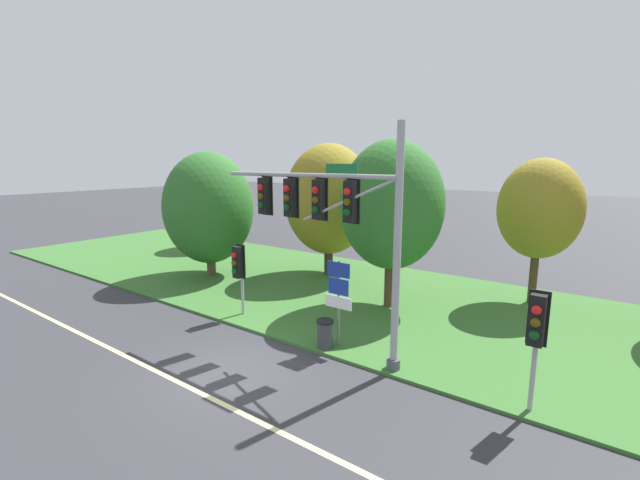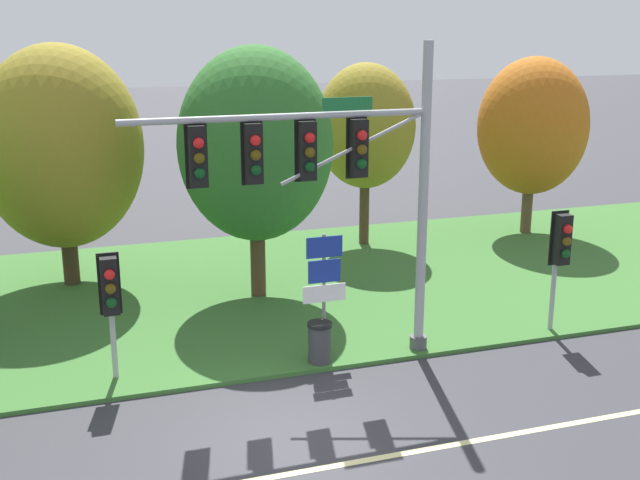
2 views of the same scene
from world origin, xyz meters
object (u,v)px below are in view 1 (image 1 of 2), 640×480
route_sign_post (338,292)px  trash_bin (325,334)px  traffic_signal_mast (332,215)px  pedestrian_signal_further_along (536,327)px  tree_tall_centre (540,209)px  tree_behind_signpost (329,199)px  tree_left_of_mast (209,208)px  pedestrian_signal_near_kerb (238,266)px  tree_nearest_road (224,195)px  tree_mid_verge (392,205)px

route_sign_post → trash_bin: (-0.24, -0.40, -1.34)m
traffic_signal_mast → pedestrian_signal_further_along: 6.21m
tree_tall_centre → trash_bin: (-4.49, -8.84, -3.52)m
pedestrian_signal_further_along → tree_behind_signpost: 13.60m
tree_left_of_mast → route_sign_post: bearing=-17.7°
tree_behind_signpost → tree_tall_centre: tree_behind_signpost is taller
pedestrian_signal_near_kerb → tree_left_of_mast: bearing=149.9°
pedestrian_signal_further_along → tree_left_of_mast: size_ratio=0.47×
traffic_signal_mast → tree_nearest_road: (-15.63, 9.44, -0.78)m
pedestrian_signal_near_kerb → route_sign_post: route_sign_post is taller
tree_tall_centre → trash_bin: bearing=-116.9°
tree_nearest_road → tree_mid_verge: (15.21, -4.60, 0.63)m
route_sign_post → tree_nearest_road: size_ratio=0.49×
route_sign_post → tree_left_of_mast: size_ratio=0.44×
pedestrian_signal_further_along → tree_behind_signpost: size_ratio=0.44×
tree_behind_signpost → tree_mid_verge: bearing=-28.1°
traffic_signal_mast → pedestrian_signal_near_kerb: 5.22m
pedestrian_signal_further_along → trash_bin: pedestrian_signal_further_along is taller
traffic_signal_mast → tree_tall_centre: traffic_signal_mast is taller
route_sign_post → tree_behind_signpost: 9.13m
pedestrian_signal_near_kerb → tree_nearest_road: 14.30m
tree_mid_verge → route_sign_post: bearing=-84.3°
traffic_signal_mast → tree_behind_signpost: bearing=125.6°
pedestrian_signal_near_kerb → pedestrian_signal_further_along: bearing=-2.8°
pedestrian_signal_near_kerb → tree_tall_centre: size_ratio=0.46×
tree_left_of_mast → tree_mid_verge: 9.85m
traffic_signal_mast → trash_bin: bearing=-177.4°
route_sign_post → tree_left_of_mast: tree_left_of_mast is taller
pedestrian_signal_further_along → tree_behind_signpost: bearing=145.9°
route_sign_post → tree_behind_signpost: bearing=127.1°
pedestrian_signal_further_along → trash_bin: (-6.05, 0.08, -1.71)m
tree_behind_signpost → tree_nearest_road: bearing=169.1°
traffic_signal_mast → tree_tall_centre: bearing=64.2°
traffic_signal_mast → tree_tall_centre: 9.82m
tree_nearest_road → tree_tall_centre: tree_tall_centre is taller
tree_mid_verge → trash_bin: bearing=-87.6°
pedestrian_signal_further_along → tree_nearest_road: 23.52m
tree_nearest_road → trash_bin: (15.41, -9.45, -3.09)m
tree_left_of_mast → tree_mid_verge: bearing=7.0°
tree_behind_signpost → tree_tall_centre: 9.71m
route_sign_post → tree_tall_centre: (4.25, 8.44, 2.18)m
tree_tall_centre → pedestrian_signal_near_kerb: bearing=-136.6°
pedestrian_signal_further_along → tree_mid_verge: tree_mid_verge is taller
route_sign_post → tree_behind_signpost: size_ratio=0.42×
tree_behind_signpost → trash_bin: bearing=-55.6°
pedestrian_signal_near_kerb → tree_mid_verge: size_ratio=0.41×
pedestrian_signal_near_kerb → route_sign_post: bearing=-0.5°
tree_tall_centre → tree_behind_signpost: bearing=-171.9°
route_sign_post → pedestrian_signal_near_kerb: bearing=179.5°
traffic_signal_mast → route_sign_post: (0.01, 0.39, -2.53)m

